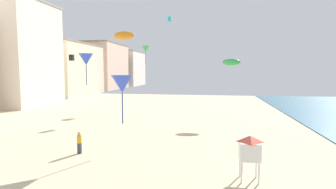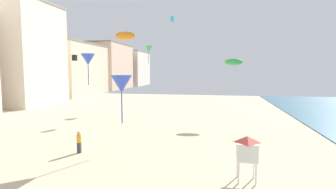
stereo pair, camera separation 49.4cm
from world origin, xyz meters
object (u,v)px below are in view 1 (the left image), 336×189
kite_green_delta (146,49)px  kite_blue_delta_2 (122,84)px  kite_black_box (72,58)px  kite_orange_parafoil (124,36)px  kite_blue_delta (86,59)px  kite_flyer (79,141)px  lifeguard_stand (250,148)px  kite_cyan_box (170,19)px  kite_green_parafoil (231,62)px

kite_green_delta → kite_blue_delta_2: (4.48, -24.34, -4.66)m
kite_black_box → kite_green_delta: bearing=51.3°
kite_orange_parafoil → kite_blue_delta_2: 8.81m
kite_blue_delta → kite_flyer: bearing=-66.2°
lifeguard_stand → kite_blue_delta: kite_blue_delta is taller
kite_green_delta → kite_blue_delta_2: bearing=-79.6°
kite_green_delta → kite_black_box: kite_green_delta is taller
kite_cyan_box → kite_flyer: bearing=-95.8°
kite_orange_parafoil → kite_green_delta: size_ratio=0.75×
lifeguard_stand → kite_green_parafoil: kite_green_parafoil is taller
kite_orange_parafoil → kite_green_parafoil: size_ratio=0.99×
lifeguard_stand → kite_green_delta: size_ratio=0.86×
lifeguard_stand → kite_black_box: bearing=139.2°
kite_blue_delta → kite_blue_delta_2: size_ratio=0.95×
kite_green_parafoil → kite_blue_delta_2: size_ratio=0.60×
kite_orange_parafoil → kite_blue_delta_2: (2.28, -7.15, -4.62)m
lifeguard_stand → kite_cyan_box: 32.18m
lifeguard_stand → kite_blue_delta_2: (-8.88, 4.22, 3.27)m
kite_flyer → lifeguard_stand: 12.11m
kite_blue_delta_2 → kite_cyan_box: bearing=90.7°
lifeguard_stand → kite_blue_delta: (-16.13, 12.75, 5.55)m
kite_flyer → kite_cyan_box: size_ratio=2.05×
kite_black_box → kite_blue_delta: (5.15, -5.92, -0.52)m
kite_flyer → kite_blue_delta_2: 5.28m
kite_orange_parafoil → kite_blue_delta: 5.68m
kite_orange_parafoil → kite_cyan_box: (2.00, 16.76, 4.79)m
kite_orange_parafoil → kite_green_parafoil: bearing=35.5°
lifeguard_stand → kite_orange_parafoil: 17.77m
kite_flyer → kite_blue_delta_2: kite_blue_delta_2 is taller
kite_cyan_box → kite_green_delta: bearing=174.1°
kite_cyan_box → kite_blue_delta_2: bearing=-89.3°
kite_cyan_box → kite_blue_delta: 18.33m
kite_orange_parafoil → kite_blue_delta_2: kite_orange_parafoil is taller
kite_green_parafoil → kite_blue_delta: size_ratio=0.63×
kite_orange_parafoil → kite_blue_delta: size_ratio=0.63×
kite_flyer → kite_black_box: size_ratio=1.99×
lifeguard_stand → kite_blue_delta_2: bearing=155.1°
lifeguard_stand → kite_cyan_box: bearing=108.5°
kite_flyer → kite_blue_delta_2: size_ratio=0.44×
kite_orange_parafoil → kite_cyan_box: size_ratio=2.78×
kite_green_parafoil → kite_blue_delta: (-16.37, -6.74, 0.17)m
kite_black_box → kite_cyan_box: bearing=37.9°
kite_green_parafoil → kite_green_delta: bearing=146.3°
kite_cyan_box → kite_green_delta: kite_cyan_box is taller
lifeguard_stand → kite_green_parafoil: size_ratio=1.13×
kite_green_delta → kite_black_box: (-7.92, -9.88, -1.86)m
kite_green_delta → kite_blue_delta_2: size_ratio=0.79×
kite_green_delta → kite_green_parafoil: kite_green_delta is taller
kite_green_parafoil → kite_blue_delta_2: bearing=-120.8°
lifeguard_stand → kite_blue_delta_2: 10.36m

